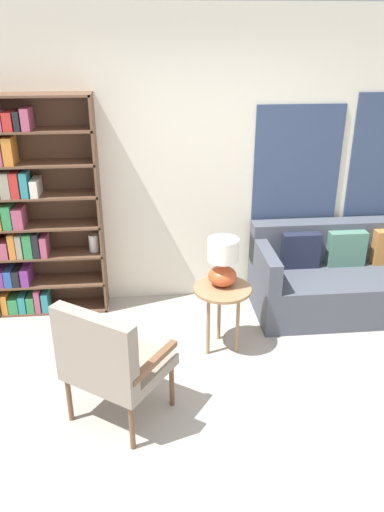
% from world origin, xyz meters
% --- Properties ---
extents(ground_plane, '(14.00, 14.00, 0.00)m').
position_xyz_m(ground_plane, '(0.00, 0.00, 0.00)').
color(ground_plane, '#9E998E').
extents(wall_back, '(6.40, 0.08, 2.70)m').
position_xyz_m(wall_back, '(0.07, 2.03, 1.35)').
color(wall_back, silver).
rests_on(wall_back, ground_plane).
extents(bookshelf, '(1.02, 0.30, 2.01)m').
position_xyz_m(bookshelf, '(-1.41, 1.85, 1.00)').
color(bookshelf, brown).
rests_on(bookshelf, ground_plane).
extents(armchair, '(0.82, 0.81, 0.91)m').
position_xyz_m(armchair, '(-0.64, 0.21, 0.53)').
color(armchair, brown).
rests_on(armchair, ground_plane).
extents(couch, '(1.78, 0.82, 0.81)m').
position_xyz_m(couch, '(1.54, 1.60, 0.31)').
color(couch, '#474C56').
rests_on(couch, ground_plane).
extents(side_table, '(0.47, 0.47, 0.58)m').
position_xyz_m(side_table, '(0.23, 1.02, 0.51)').
color(side_table, '#99704C').
rests_on(side_table, ground_plane).
extents(table_lamp, '(0.25, 0.25, 0.40)m').
position_xyz_m(table_lamp, '(0.24, 1.07, 0.79)').
color(table_lamp, '#C65128').
rests_on(table_lamp, side_table).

